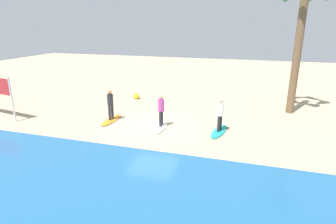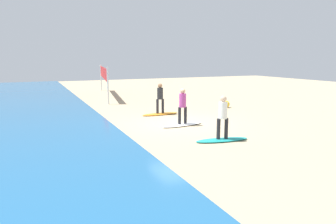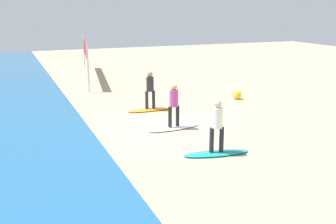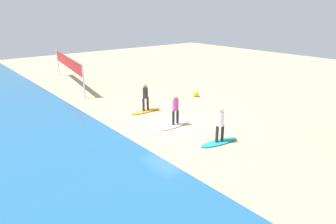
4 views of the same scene
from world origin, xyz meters
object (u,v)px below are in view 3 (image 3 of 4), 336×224
surfer_teal (217,122)px  volleyball_net (85,50)px  beach_ball (237,95)px  surfer_orange (150,87)px  surfboard_orange (150,109)px  surfboard_teal (216,153)px  surfer_white (174,102)px  surfboard_white (174,128)px

surfer_teal → volleyball_net: size_ratio=0.18×
surfer_teal → beach_ball: surfer_teal is taller
surfer_orange → beach_ball: (0.51, -4.72, -0.82)m
surfboard_orange → surfboard_teal: bearing=89.1°
surfer_white → surfboard_orange: 3.11m
surfer_white → volleyball_net: bearing=3.8°
volleyball_net → beach_ball: bearing=-147.5°
surfboard_white → surfer_white: surfer_white is taller
surfboard_teal → surfboard_orange: bearing=-81.0°
surfer_white → volleyball_net: 12.40m
volleyball_net → beach_ball: size_ratio=20.59×
surfboard_white → surfer_white: bearing=174.4°
surfboard_teal → surfboard_white: 2.98m
surfboard_orange → surfer_orange: size_ratio=1.28×
surfer_white → beach_ball: bearing=-54.6°
surfer_white → surfboard_teal: bearing=-177.0°
surfer_white → surfer_orange: size_ratio=1.00×
surfboard_teal → beach_ball: 7.97m
surfer_white → surfboard_orange: surfer_white is taller
surfboard_orange → beach_ball: bearing=-175.0°
volleyball_net → beach_ball: volleyball_net is taller
surfer_teal → surfer_white: (2.98, 0.16, 0.00)m
surfer_orange → beach_ball: surfer_orange is taller
surfer_teal → surfboard_white: 3.14m
surfer_orange → beach_ball: bearing=-83.9°
surfboard_teal → surfboard_orange: size_ratio=1.00×
surfboard_teal → surfer_orange: bearing=-81.0°
surfer_orange → surfer_white: bearing=177.4°
surfer_teal → beach_ball: 8.01m
surfboard_white → surfboard_orange: (2.95, -0.13, 0.00)m
surfboard_teal → surfer_teal: (0.00, 0.00, 0.99)m
surfboard_white → beach_ball: (3.45, -4.85, 0.17)m
surfer_teal → surfer_white: bearing=3.0°
surfer_teal → surfboard_white: surfer_teal is taller
surfboard_orange → surfer_orange: (0.00, -0.00, 0.99)m
surfboard_orange → beach_ball: 4.75m
surfer_teal → surfer_orange: size_ratio=1.00×
surfer_teal → surfer_white: 2.98m
surfer_white → beach_ball: surfer_white is taller
surfboard_white → volleyball_net: size_ratio=0.23×
volleyball_net → surfer_orange: bearing=-174.2°
surfboard_teal → surfer_white: (2.98, 0.16, 0.99)m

